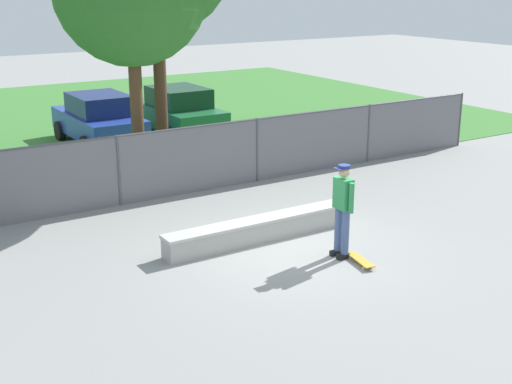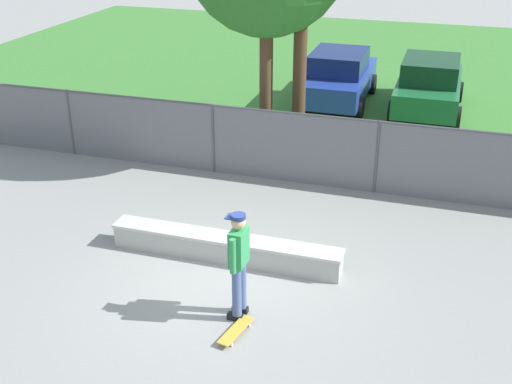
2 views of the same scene
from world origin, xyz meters
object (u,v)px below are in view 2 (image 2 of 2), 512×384
(car_blue, at_px, (338,77))
(car_green, at_px, (429,85))
(skateboarder, at_px, (239,261))
(concrete_ledge, at_px, (225,248))
(skateboard, at_px, (236,330))

(car_blue, distance_m, car_green, 2.76)
(skateboarder, distance_m, car_blue, 11.56)
(skateboarder, height_order, car_green, skateboarder)
(concrete_ledge, bearing_deg, car_green, 73.38)
(skateboarder, bearing_deg, skateboard, -78.06)
(concrete_ledge, distance_m, skateboard, 2.25)
(skateboarder, bearing_deg, car_blue, 93.08)
(skateboard, relative_size, car_green, 0.20)
(concrete_ledge, bearing_deg, car_blue, 88.90)
(concrete_ledge, xyz_separation_m, skateboarder, (0.81, -1.58, 0.79))
(concrete_ledge, relative_size, car_blue, 1.04)
(skateboarder, distance_m, car_green, 11.66)
(car_blue, bearing_deg, car_green, -1.54)
(concrete_ledge, xyz_separation_m, car_blue, (0.19, 9.96, 0.60))
(concrete_ledge, relative_size, car_green, 1.04)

